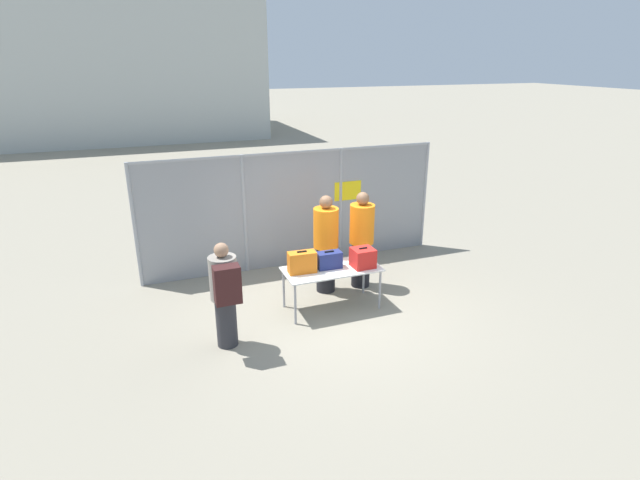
{
  "coord_description": "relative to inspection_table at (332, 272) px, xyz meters",
  "views": [
    {
      "loc": [
        -2.96,
        -7.11,
        4.13
      ],
      "look_at": [
        -0.01,
        0.69,
        1.05
      ],
      "focal_mm": 28.0,
      "sensor_mm": 36.0,
      "label": 1
    }
  ],
  "objects": [
    {
      "name": "distant_hangar",
      "position": [
        -4.47,
        23.42,
        2.89
      ],
      "size": [
        17.06,
        9.64,
        7.14
      ],
      "color": "#B2B7B2",
      "rests_on": "ground_plane"
    },
    {
      "name": "utility_trailer",
      "position": [
        1.81,
        3.99,
        -0.3
      ],
      "size": [
        4.07,
        2.11,
        0.64
      ],
      "color": "white",
      "rests_on": "ground_plane"
    },
    {
      "name": "fence_section",
      "position": [
        0.03,
        2.11,
        0.56
      ],
      "size": [
        6.22,
        0.07,
        2.38
      ],
      "color": "#9EA0A5",
      "rests_on": "ground_plane"
    },
    {
      "name": "traveler_hooded",
      "position": [
        -1.92,
        -0.6,
        0.23
      ],
      "size": [
        0.41,
        0.63,
        1.65
      ],
      "rotation": [
        0.0,
        0.0,
        0.38
      ],
      "color": "#2D2D33",
      "rests_on": "ground_plane"
    },
    {
      "name": "suitcase_red",
      "position": [
        0.52,
        -0.11,
        0.22
      ],
      "size": [
        0.38,
        0.35,
        0.35
      ],
      "color": "red",
      "rests_on": "inspection_table"
    },
    {
      "name": "suitcase_orange",
      "position": [
        -0.52,
        0.03,
        0.24
      ],
      "size": [
        0.48,
        0.24,
        0.38
      ],
      "color": "orange",
      "rests_on": "inspection_table"
    },
    {
      "name": "suitcase_navy",
      "position": [
        -0.03,
        0.05,
        0.2
      ],
      "size": [
        0.42,
        0.22,
        0.31
      ],
      "color": "navy",
      "rests_on": "inspection_table"
    },
    {
      "name": "security_worker_far",
      "position": [
        0.86,
        0.65,
        0.27
      ],
      "size": [
        0.46,
        0.46,
        1.84
      ],
      "rotation": [
        0.0,
        0.0,
        3.13
      ],
      "color": "black",
      "rests_on": "ground_plane"
    },
    {
      "name": "ground_plane",
      "position": [
        0.02,
        -0.09,
        -0.68
      ],
      "size": [
        120.0,
        120.0,
        0.0
      ],
      "primitive_type": "plane",
      "color": "gray"
    },
    {
      "name": "security_worker_near",
      "position": [
        0.16,
        0.68,
        0.26
      ],
      "size": [
        0.45,
        0.45,
        1.84
      ],
      "rotation": [
        0.0,
        0.0,
        3.18
      ],
      "color": "black",
      "rests_on": "ground_plane"
    },
    {
      "name": "inspection_table",
      "position": [
        0.0,
        0.0,
        0.0
      ],
      "size": [
        1.65,
        0.76,
        0.74
      ],
      "color": "silver",
      "rests_on": "ground_plane"
    }
  ]
}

